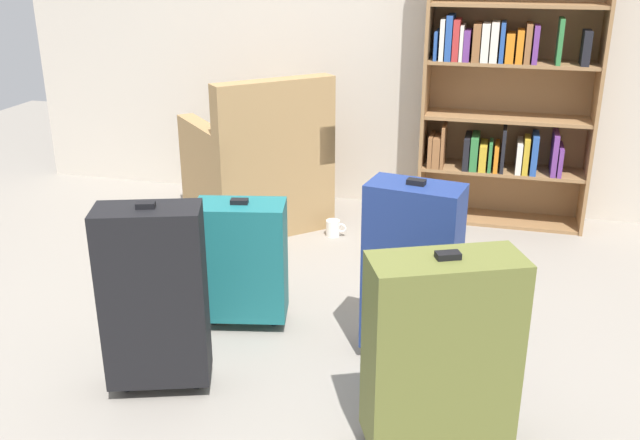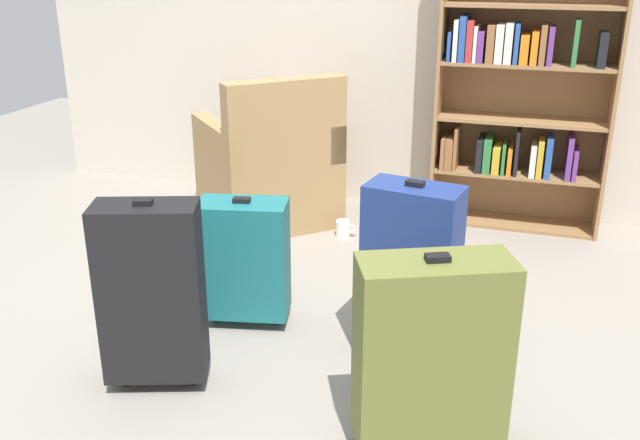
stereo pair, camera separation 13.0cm
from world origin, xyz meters
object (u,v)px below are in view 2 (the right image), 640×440
(bookshelf, at_px, (522,73))
(suitcase_navy_blue, at_px, (411,271))
(armchair, at_px, (270,171))
(suitcase_black, at_px, (152,292))
(suitcase_teal, at_px, (244,259))
(suitcase_olive, at_px, (431,353))
(mug, at_px, (343,228))

(bookshelf, xyz_separation_m, suitcase_navy_blue, (-0.30, -1.70, -0.51))
(armchair, bearing_deg, suitcase_navy_blue, -50.05)
(bookshelf, bearing_deg, armchair, -163.65)
(suitcase_black, distance_m, suitcase_teal, 0.56)
(suitcase_olive, bearing_deg, bookshelf, 86.65)
(bookshelf, distance_m, suitcase_teal, 2.00)
(suitcase_olive, bearing_deg, suitcase_teal, 145.74)
(armchair, relative_size, suitcase_black, 1.32)
(mug, relative_size, suitcase_navy_blue, 0.16)
(suitcase_black, height_order, suitcase_navy_blue, suitcase_navy_blue)
(suitcase_teal, bearing_deg, bookshelf, 57.18)
(bookshelf, height_order, armchair, bookshelf)
(armchair, bearing_deg, bookshelf, 16.35)
(suitcase_olive, bearing_deg, suitcase_navy_blue, 107.51)
(mug, relative_size, suitcase_olive, 0.17)
(suitcase_olive, bearing_deg, mug, 114.05)
(suitcase_teal, distance_m, suitcase_olive, 1.10)
(suitcase_teal, relative_size, suitcase_olive, 0.83)
(armchair, height_order, suitcase_olive, armchair)
(bookshelf, distance_m, suitcase_black, 2.50)
(bookshelf, xyz_separation_m, mug, (-0.89, -0.52, -0.85))
(suitcase_navy_blue, relative_size, suitcase_olive, 1.07)
(mug, xyz_separation_m, suitcase_black, (-0.28, -1.63, 0.34))
(suitcase_black, bearing_deg, suitcase_teal, 76.37)
(bookshelf, relative_size, suitcase_olive, 2.67)
(mug, distance_m, suitcase_teal, 1.13)
(bookshelf, relative_size, mug, 15.75)
(armchair, distance_m, suitcase_black, 1.76)
(suitcase_navy_blue, bearing_deg, suitcase_teal, 172.80)
(suitcase_teal, bearing_deg, suitcase_black, -103.63)
(suitcase_olive, bearing_deg, armchair, 124.50)
(bookshelf, xyz_separation_m, suitcase_olive, (-0.13, -2.23, -0.53))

